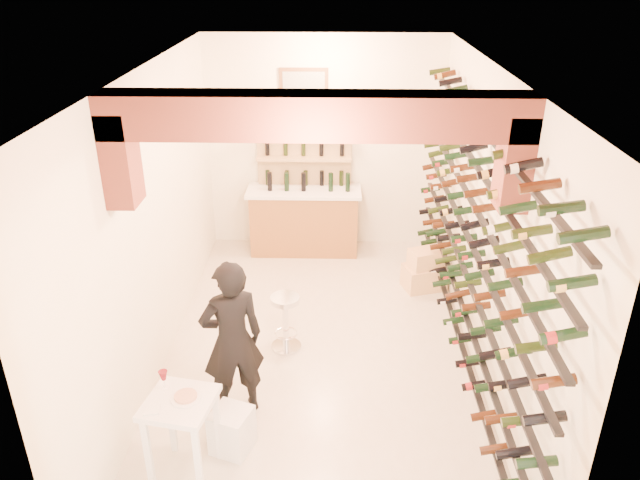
# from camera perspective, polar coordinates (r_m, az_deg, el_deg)

# --- Properties ---
(ground) EXTENTS (6.00, 6.00, 0.00)m
(ground) POSITION_cam_1_polar(r_m,az_deg,el_deg) (7.17, -0.06, -10.47)
(ground) COLOR beige
(ground) RESTS_ON ground
(room_shell) EXTENTS (3.52, 6.02, 3.21)m
(room_shell) POSITION_cam_1_polar(r_m,az_deg,el_deg) (5.88, -0.14, 6.04)
(room_shell) COLOR white
(room_shell) RESTS_ON ground
(wine_rack) EXTENTS (0.32, 5.70, 2.56)m
(wine_rack) POSITION_cam_1_polar(r_m,az_deg,el_deg) (6.53, 13.49, 0.69)
(wine_rack) COLOR black
(wine_rack) RESTS_ON ground
(back_counter) EXTENTS (1.70, 0.62, 1.29)m
(back_counter) POSITION_cam_1_polar(r_m,az_deg,el_deg) (9.23, -1.49, 1.97)
(back_counter) COLOR #99622F
(back_counter) RESTS_ON ground
(back_shelving) EXTENTS (1.40, 0.31, 2.73)m
(back_shelving) POSITION_cam_1_polar(r_m,az_deg,el_deg) (9.22, -1.46, 6.19)
(back_shelving) COLOR tan
(back_shelving) RESTS_ON ground
(tasting_table) EXTENTS (0.65, 0.65, 0.98)m
(tasting_table) POSITION_cam_1_polar(r_m,az_deg,el_deg) (5.48, -12.96, -15.59)
(tasting_table) COLOR white
(tasting_table) RESTS_ON ground
(white_stool) EXTENTS (0.43, 0.43, 0.42)m
(white_stool) POSITION_cam_1_polar(r_m,az_deg,el_deg) (5.92, -8.27, -17.26)
(white_stool) COLOR white
(white_stool) RESTS_ON ground
(person) EXTENTS (0.72, 0.61, 1.68)m
(person) POSITION_cam_1_polar(r_m,az_deg,el_deg) (5.95, -8.25, -9.27)
(person) COLOR black
(person) RESTS_ON ground
(chrome_barstool) EXTENTS (0.35, 0.35, 0.68)m
(chrome_barstool) POSITION_cam_1_polar(r_m,az_deg,el_deg) (7.03, -3.26, -7.38)
(chrome_barstool) COLOR silver
(chrome_barstool) RESTS_ON ground
(crate_lower) EXTENTS (0.63, 0.52, 0.33)m
(crate_lower) POSITION_cam_1_polar(r_m,az_deg,el_deg) (8.47, 9.74, -3.45)
(crate_lower) COLOR #DDAF79
(crate_lower) RESTS_ON ground
(crate_upper) EXTENTS (0.50, 0.43, 0.25)m
(crate_upper) POSITION_cam_1_polar(r_m,az_deg,el_deg) (8.34, 9.89, -1.72)
(crate_upper) COLOR #DDAF79
(crate_upper) RESTS_ON crate_lower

